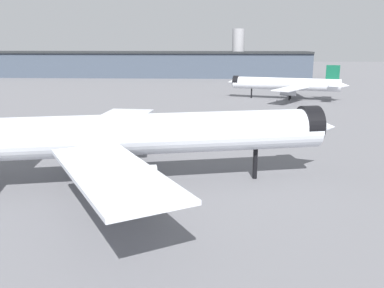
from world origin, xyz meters
The scene contains 5 objects.
ground centered at (0.00, 0.00, 0.00)m, with size 900.00×900.00×0.00m, color slate.
airliner_near_gate centered at (-2.40, 3.49, 8.35)m, with size 66.35×59.39×18.96m.
airliner_far_taxiway centered at (36.25, 109.59, 6.20)m, with size 48.01×42.91×14.06m.
terminal_building centered at (-40.46, 213.77, 8.65)m, with size 218.22×28.28×31.09m.
baggage_tug_wing centered at (-15.49, 40.97, 0.97)m, with size 3.54×2.70×1.85m.
Camera 1 is at (10.40, -59.10, 22.69)m, focal length 38.31 mm.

